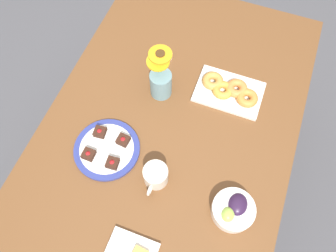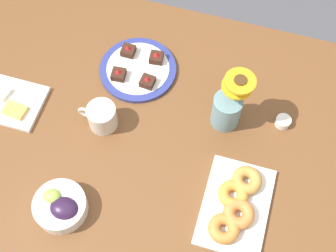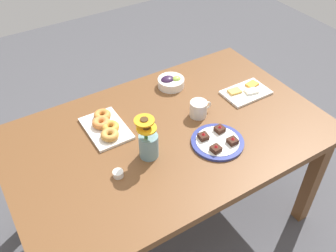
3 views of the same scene
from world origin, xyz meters
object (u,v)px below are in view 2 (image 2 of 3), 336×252
at_px(flower_vase, 228,107).
at_px(dining_table, 168,143).
at_px(croissant_platter, 236,205).
at_px(jam_cup_honey, 283,121).
at_px(dessert_plate, 138,69).
at_px(cheese_platter, 2,100).
at_px(grape_bowl, 61,206).
at_px(coffee_mug, 102,116).

bearing_deg(flower_vase, dining_table, 29.55).
bearing_deg(croissant_platter, jam_cup_honey, -105.13).
relative_size(dessert_plate, flower_vase, 1.09).
distance_m(cheese_platter, dessert_plate, 0.45).
xyz_separation_m(cheese_platter, croissant_platter, (-0.80, 0.14, 0.01)).
xyz_separation_m(dining_table, grape_bowl, (0.22, 0.33, 0.12)).
height_order(grape_bowl, cheese_platter, grape_bowl).
relative_size(dining_table, jam_cup_honey, 33.33).
bearing_deg(croissant_platter, cheese_platter, -9.59).
height_order(cheese_platter, croissant_platter, croissant_platter).
distance_m(grape_bowl, croissant_platter, 0.50).
bearing_deg(croissant_platter, flower_vase, -71.23).
distance_m(dessert_plate, flower_vase, 0.35).
bearing_deg(flower_vase, cheese_platter, 10.98).
relative_size(coffee_mug, dessert_plate, 0.49).
xyz_separation_m(coffee_mug, cheese_platter, (0.34, 0.02, -0.03)).
relative_size(dining_table, coffee_mug, 12.67).
height_order(coffee_mug, flower_vase, flower_vase).
height_order(dining_table, dessert_plate, dessert_plate).
bearing_deg(cheese_platter, jam_cup_honey, -168.80).
distance_m(dining_table, jam_cup_honey, 0.38).
bearing_deg(dining_table, jam_cup_honey, -159.05).
bearing_deg(jam_cup_honey, coffee_mug, 16.17).
xyz_separation_m(dining_table, croissant_platter, (-0.26, 0.18, 0.11)).
bearing_deg(dessert_plate, flower_vase, 162.63).
height_order(dining_table, flower_vase, flower_vase).
bearing_deg(flower_vase, grape_bowl, 47.56).
distance_m(cheese_platter, flower_vase, 0.73).
height_order(dining_table, croissant_platter, croissant_platter).
relative_size(croissant_platter, dessert_plate, 1.09).
xyz_separation_m(dining_table, coffee_mug, (0.21, 0.03, 0.13)).
xyz_separation_m(grape_bowl, croissant_platter, (-0.48, -0.15, -0.01)).
bearing_deg(dining_table, dessert_plate, -50.08).
bearing_deg(dessert_plate, coffee_mug, 78.90).
relative_size(grape_bowl, dessert_plate, 0.59).
distance_m(grape_bowl, flower_vase, 0.57).
bearing_deg(coffee_mug, grape_bowl, 86.95).
xyz_separation_m(dining_table, flower_vase, (-0.16, -0.09, 0.17)).
bearing_deg(dessert_plate, dining_table, 129.92).
height_order(dessert_plate, flower_vase, flower_vase).
height_order(cheese_platter, jam_cup_honey, same).
distance_m(grape_bowl, dessert_plate, 0.53).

